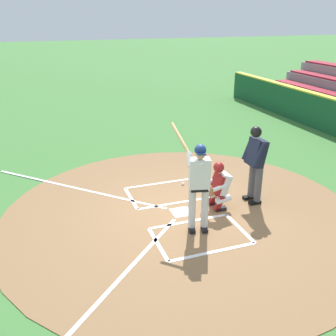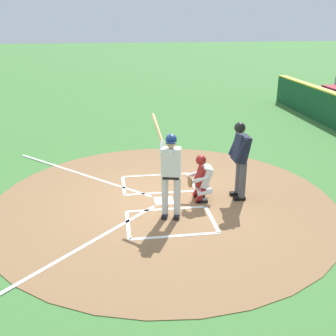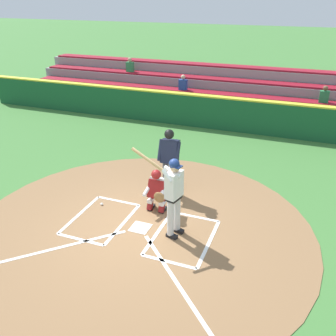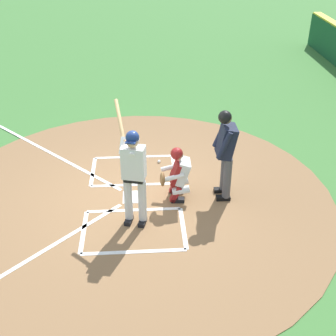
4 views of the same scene
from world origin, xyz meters
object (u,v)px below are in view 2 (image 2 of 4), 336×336
plate_umpire (240,155)px  baseball (178,177)px  batter (171,170)px  catcher (201,177)px

plate_umpire → baseball: bearing=40.4°
batter → baseball: size_ratio=28.76×
batter → baseball: (2.16, -0.54, -1.06)m
batter → baseball: batter is taller
batter → catcher: size_ratio=1.88×
catcher → plate_umpire: bearing=-89.4°
catcher → baseball: 1.56m
batter → catcher: 1.22m
batter → plate_umpire: batter is taller
catcher → batter: bearing=131.2°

